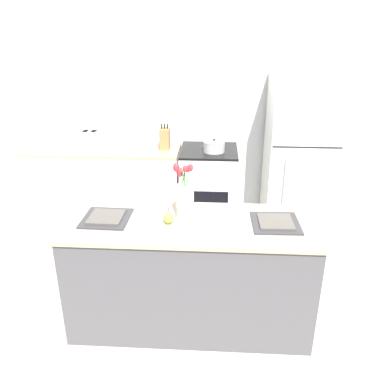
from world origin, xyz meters
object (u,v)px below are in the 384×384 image
(stove_range, at_px, (208,189))
(plate_setting_left, at_px, (106,218))
(plate_setting_right, at_px, (276,222))
(knife_block, at_px, (165,139))
(toaster, at_px, (90,139))
(cooking_pot, at_px, (214,146))
(pear_figurine, at_px, (168,218))
(refrigerator, at_px, (299,157))
(flower_vase, at_px, (185,198))

(stove_range, relative_size, plate_setting_left, 2.71)
(stove_range, bearing_deg, plate_setting_left, -113.66)
(plate_setting_right, distance_m, knife_block, 1.87)
(toaster, relative_size, cooking_pot, 1.21)
(pear_figurine, bearing_deg, refrigerator, 53.74)
(refrigerator, distance_m, toaster, 2.24)
(pear_figurine, xyz_separation_m, cooking_pot, (0.30, 1.57, 0.04))
(flower_vase, bearing_deg, plate_setting_right, -6.19)
(flower_vase, xyz_separation_m, cooking_pot, (0.19, 1.46, -0.06))
(flower_vase, distance_m, toaster, 1.94)
(pear_figurine, relative_size, cooking_pot, 0.50)
(refrigerator, height_order, flower_vase, refrigerator)
(stove_range, bearing_deg, toaster, 178.11)
(toaster, xyz_separation_m, cooking_pot, (1.34, -0.10, -0.03))
(refrigerator, relative_size, toaster, 6.05)
(refrigerator, bearing_deg, flower_vase, -125.62)
(stove_range, bearing_deg, plate_setting_right, -72.65)
(plate_setting_right, relative_size, knife_block, 1.24)
(stove_range, height_order, cooking_pot, cooking_pot)
(toaster, bearing_deg, flower_vase, -53.87)
(flower_vase, bearing_deg, knife_block, 102.15)
(pear_figurine, xyz_separation_m, plate_setting_left, (-0.45, 0.04, -0.04))
(pear_figurine, distance_m, knife_block, 1.65)
(plate_setting_left, bearing_deg, stove_range, 66.34)
(stove_range, relative_size, refrigerator, 0.54)
(refrigerator, relative_size, plate_setting_right, 5.06)
(plate_setting_left, height_order, plate_setting_right, same)
(plate_setting_right, relative_size, cooking_pot, 1.45)
(refrigerator, height_order, plate_setting_left, refrigerator)
(refrigerator, xyz_separation_m, plate_setting_right, (-0.45, -1.59, 0.04))
(refrigerator, distance_m, plate_setting_right, 1.66)
(pear_figurine, distance_m, plate_setting_right, 0.75)
(refrigerator, distance_m, cooking_pot, 0.91)
(stove_range, xyz_separation_m, plate_setting_right, (0.50, -1.59, 0.44))
(cooking_pot, bearing_deg, refrigerator, 3.75)
(refrigerator, xyz_separation_m, flower_vase, (-1.09, -1.52, 0.18))
(refrigerator, xyz_separation_m, cooking_pot, (-0.90, -0.06, 0.12))
(refrigerator, relative_size, knife_block, 6.27)
(stove_range, distance_m, pear_figurine, 1.72)
(refrigerator, bearing_deg, pear_figurine, -126.26)
(flower_vase, relative_size, toaster, 1.51)
(refrigerator, height_order, toaster, refrigerator)
(plate_setting_right, bearing_deg, knife_block, 121.27)
(toaster, height_order, cooking_pot, toaster)
(plate_setting_right, bearing_deg, toaster, 137.47)
(flower_vase, relative_size, plate_setting_right, 1.26)
(flower_vase, distance_m, cooking_pot, 1.48)
(stove_range, bearing_deg, knife_block, -179.98)
(plate_setting_left, distance_m, cooking_pot, 1.71)
(pear_figurine, xyz_separation_m, plate_setting_right, (0.74, 0.04, -0.04))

